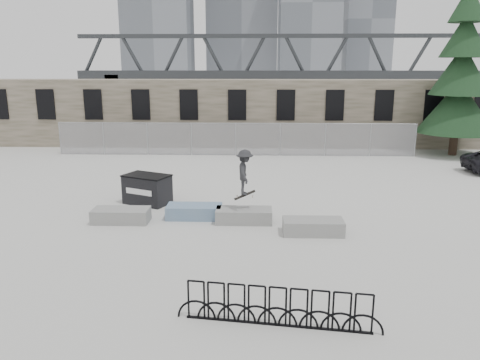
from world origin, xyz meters
The scene contains 12 objects.
ground centered at (0.00, 0.00, 0.00)m, with size 120.00×120.00×0.00m, color beige.
stone_wall centered at (0.00, 16.24, 2.26)m, with size 36.00×2.58×4.50m.
chainlink_fence centered at (0.00, 12.50, 1.04)m, with size 22.06×0.06×2.02m.
planter_far_left centered at (-3.59, -0.28, 0.27)m, with size 2.00×0.90×0.49m.
planter_center_left centered at (-1.02, 0.25, 0.27)m, with size 2.00×0.90×0.49m.
planter_center_right centered at (0.82, -0.15, 0.27)m, with size 2.00×0.90×0.49m.
planter_offset centered at (3.15, -1.26, 0.27)m, with size 2.00×0.90×0.49m.
dumpster centered at (-3.15, 2.04, 0.60)m, with size 2.10×1.75×1.19m.
bike_rack centered at (1.71, -6.98, 0.44)m, with size 4.46×0.66×0.90m.
spruce_tree centered at (13.53, 13.07, 4.72)m, with size 4.65×4.65×11.50m.
truss_bridge centered at (10.00, 55.00, 4.13)m, with size 70.00×3.00×9.80m.
skateboarder centered at (0.84, -0.12, 1.82)m, with size 0.77×1.07×1.80m.
Camera 1 is at (1.19, -16.08, 5.51)m, focal length 35.00 mm.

